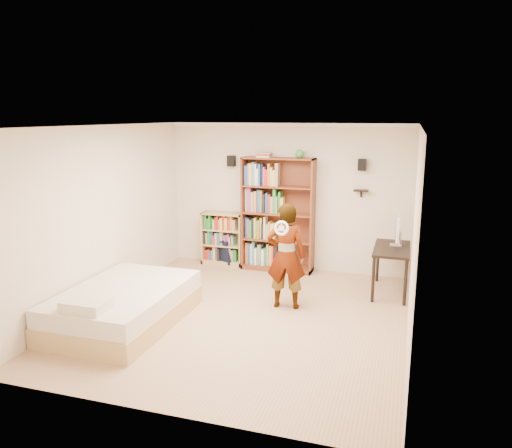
% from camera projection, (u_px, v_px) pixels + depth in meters
% --- Properties ---
extents(ground, '(4.50, 5.00, 0.01)m').
position_uv_depth(ground, '(244.00, 317.00, 7.18)').
color(ground, tan).
rests_on(ground, ground).
extents(room_shell, '(4.52, 5.02, 2.71)m').
position_uv_depth(room_shell, '(244.00, 196.00, 6.80)').
color(room_shell, beige).
rests_on(room_shell, ground).
extents(crown_molding, '(4.50, 5.00, 0.06)m').
position_uv_depth(crown_molding, '(243.00, 128.00, 6.61)').
color(crown_molding, white).
rests_on(crown_molding, room_shell).
extents(speaker_left, '(0.14, 0.12, 0.20)m').
position_uv_depth(speaker_left, '(231.00, 161.00, 9.30)').
color(speaker_left, black).
rests_on(speaker_left, room_shell).
extents(speaker_right, '(0.14, 0.12, 0.20)m').
position_uv_depth(speaker_right, '(362.00, 165.00, 8.60)').
color(speaker_right, black).
rests_on(speaker_right, room_shell).
extents(wall_shelf, '(0.25, 0.16, 0.02)m').
position_uv_depth(wall_shelf, '(361.00, 191.00, 8.71)').
color(wall_shelf, black).
rests_on(wall_shelf, room_shell).
extents(tall_bookshelf, '(1.32, 0.39, 2.09)m').
position_uv_depth(tall_bookshelf, '(278.00, 215.00, 9.14)').
color(tall_bookshelf, brown).
rests_on(tall_bookshelf, ground).
extents(low_bookshelf, '(0.81, 0.30, 1.01)m').
position_uv_depth(low_bookshelf, '(223.00, 239.00, 9.62)').
color(low_bookshelf, tan).
rests_on(low_bookshelf, ground).
extents(computer_desk, '(0.56, 1.12, 0.76)m').
position_uv_depth(computer_desk, '(391.00, 270.00, 8.08)').
color(computer_desk, black).
rests_on(computer_desk, ground).
extents(imac, '(0.16, 0.52, 0.51)m').
position_uv_depth(imac, '(397.00, 230.00, 8.07)').
color(imac, silver).
rests_on(imac, computer_desk).
extents(daybed, '(1.41, 2.17, 0.64)m').
position_uv_depth(daybed, '(124.00, 301.00, 6.90)').
color(daybed, silver).
rests_on(daybed, ground).
extents(person, '(0.62, 0.44, 1.60)m').
position_uv_depth(person, '(286.00, 256.00, 7.39)').
color(person, black).
rests_on(person, ground).
extents(wii_wheel, '(0.21, 0.08, 0.22)m').
position_uv_depth(wii_wheel, '(281.00, 228.00, 7.00)').
color(wii_wheel, silver).
rests_on(wii_wheel, person).
extents(navy_bag, '(0.41, 0.34, 0.47)m').
position_uv_depth(navy_bag, '(225.00, 252.00, 9.65)').
color(navy_bag, black).
rests_on(navy_bag, ground).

